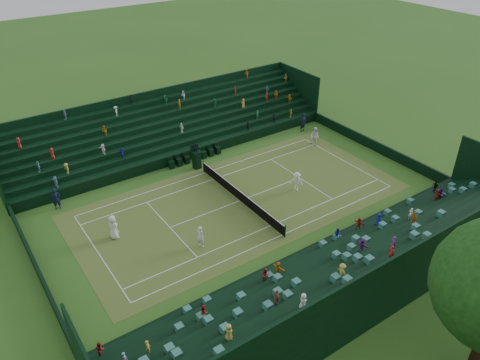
# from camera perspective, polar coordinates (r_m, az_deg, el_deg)

# --- Properties ---
(ground) EXTENTS (160.00, 160.00, 0.00)m
(ground) POSITION_cam_1_polar(r_m,az_deg,el_deg) (38.28, 0.00, -2.56)
(ground) COLOR #326520
(ground) RESTS_ON ground
(court_surface) EXTENTS (12.97, 26.77, 0.01)m
(court_surface) POSITION_cam_1_polar(r_m,az_deg,el_deg) (38.28, 0.00, -2.55)
(court_surface) COLOR #3C7125
(court_surface) RESTS_ON ground
(perimeter_wall_north) EXTENTS (17.17, 0.20, 1.00)m
(perimeter_wall_north) POSITION_cam_1_polar(r_m,az_deg,el_deg) (47.62, 16.01, 4.09)
(perimeter_wall_north) COLOR black
(perimeter_wall_north) RESTS_ON ground
(perimeter_wall_south) EXTENTS (17.17, 0.20, 1.00)m
(perimeter_wall_south) POSITION_cam_1_polar(r_m,az_deg,el_deg) (33.56, -23.37, -10.22)
(perimeter_wall_south) COLOR black
(perimeter_wall_south) RESTS_ON ground
(perimeter_wall_east) EXTENTS (0.20, 31.77, 1.00)m
(perimeter_wall_east) POSITION_cam_1_polar(r_m,az_deg,el_deg) (32.74, 8.53, -8.65)
(perimeter_wall_east) COLOR black
(perimeter_wall_east) RESTS_ON ground
(perimeter_wall_west) EXTENTS (0.20, 31.77, 1.00)m
(perimeter_wall_west) POSITION_cam_1_polar(r_m,az_deg,el_deg) (44.29, -6.23, 3.06)
(perimeter_wall_west) COLOR black
(perimeter_wall_west) RESTS_ON ground
(north_grandstand) EXTENTS (6.60, 32.00, 4.90)m
(north_grandstand) POSITION_cam_1_polar(r_m,az_deg,el_deg) (29.98, 14.09, -11.20)
(north_grandstand) COLOR black
(north_grandstand) RESTS_ON ground
(south_grandstand) EXTENTS (6.60, 32.00, 4.90)m
(south_grandstand) POSITION_cam_1_polar(r_m,az_deg,el_deg) (47.18, -8.78, 6.14)
(south_grandstand) COLOR black
(south_grandstand) RESTS_ON ground
(tennis_net) EXTENTS (11.67, 0.10, 1.06)m
(tennis_net) POSITION_cam_1_polar(r_m,az_deg,el_deg) (37.99, 0.00, -1.90)
(tennis_net) COLOR black
(tennis_net) RESTS_ON ground
(umpire_chair) EXTENTS (0.81, 0.81, 2.54)m
(umpire_chair) POSITION_cam_1_polar(r_m,az_deg,el_deg) (42.55, -5.33, 2.75)
(umpire_chair) COLOR black
(umpire_chair) RESTS_ON ground
(courtside_chairs) EXTENTS (0.49, 5.46, 1.06)m
(courtside_chairs) POSITION_cam_1_polar(r_m,az_deg,el_deg) (44.11, -5.49, 2.83)
(courtside_chairs) COLOR black
(courtside_chairs) RESTS_ON ground
(player_near_west) EXTENTS (1.06, 0.83, 1.91)m
(player_near_west) POSITION_cam_1_polar(r_m,az_deg,el_deg) (35.02, -15.19, -5.56)
(player_near_west) COLOR white
(player_near_west) RESTS_ON ground
(player_near_east) EXTENTS (0.74, 0.63, 1.72)m
(player_near_east) POSITION_cam_1_polar(r_m,az_deg,el_deg) (33.23, -4.84, -6.87)
(player_near_east) COLOR white
(player_near_east) RESTS_ON ground
(player_far_west) EXTENTS (1.07, 0.93, 1.89)m
(player_far_west) POSITION_cam_1_polar(r_m,az_deg,el_deg) (47.15, 9.10, 5.28)
(player_far_west) COLOR white
(player_far_west) RESTS_ON ground
(player_far_east) EXTENTS (1.26, 1.19, 1.71)m
(player_far_east) POSITION_cam_1_polar(r_m,az_deg,el_deg) (39.50, 6.90, -0.17)
(player_far_east) COLOR white
(player_far_east) RESTS_ON ground
(line_judge_north) EXTENTS (0.63, 0.82, 2.01)m
(line_judge_north) POSITION_cam_1_polar(r_m,az_deg,el_deg) (49.90, 7.69, 6.99)
(line_judge_north) COLOR black
(line_judge_north) RESTS_ON ground
(line_judge_south) EXTENTS (0.51, 0.71, 1.80)m
(line_judge_south) POSITION_cam_1_polar(r_m,az_deg,el_deg) (39.65, -21.49, -2.15)
(line_judge_south) COLOR black
(line_judge_south) RESTS_ON ground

